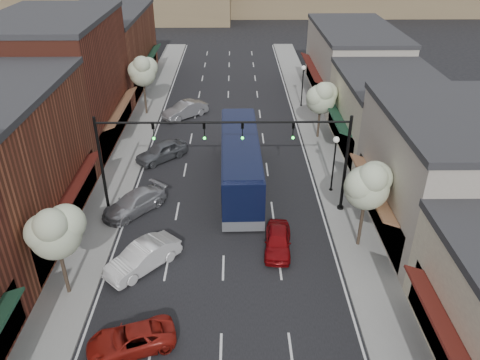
{
  "coord_description": "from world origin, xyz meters",
  "views": [
    {
      "loc": [
        0.72,
        -19.08,
        17.91
      ],
      "look_at": [
        1.05,
        8.44,
        2.2
      ],
      "focal_mm": 35.0,
      "sensor_mm": 36.0,
      "label": 1
    }
  ],
  "objects_px": {
    "lamp_post_far": "(303,79)",
    "parked_car_b": "(143,257)",
    "red_hatchback": "(278,241)",
    "parked_car_e": "(185,110)",
    "signal_mast_right": "(311,150)",
    "lamp_post_near": "(335,155)",
    "coach_bus": "(240,162)",
    "tree_left_far": "(143,70)",
    "parked_car_c": "(134,203)",
    "parked_car_a": "(131,339)",
    "tree_right_near": "(368,184)",
    "tree_left_near": "(55,231)",
    "tree_right_far": "(322,97)",
    "signal_mast_left": "(136,151)",
    "parked_car_d": "(161,151)"
  },
  "relations": [
    {
      "from": "lamp_post_far",
      "to": "parked_car_b",
      "type": "xyz_separation_m",
      "value": [
        -12.41,
        -25.91,
        -2.24
      ]
    },
    {
      "from": "red_hatchback",
      "to": "parked_car_e",
      "type": "distance_m",
      "value": 22.83
    },
    {
      "from": "signal_mast_right",
      "to": "lamp_post_near",
      "type": "distance_m",
      "value": 3.69
    },
    {
      "from": "parked_car_b",
      "to": "parked_car_e",
      "type": "xyz_separation_m",
      "value": [
        0.36,
        23.14,
        0.01
      ]
    },
    {
      "from": "signal_mast_right",
      "to": "coach_bus",
      "type": "relative_size",
      "value": 0.65
    },
    {
      "from": "tree_left_far",
      "to": "parked_car_c",
      "type": "relative_size",
      "value": 1.28
    },
    {
      "from": "lamp_post_far",
      "to": "parked_car_a",
      "type": "distance_m",
      "value": 34.0
    },
    {
      "from": "tree_right_near",
      "to": "tree_left_near",
      "type": "relative_size",
      "value": 1.05
    },
    {
      "from": "red_hatchback",
      "to": "parked_car_e",
      "type": "xyz_separation_m",
      "value": [
        -7.55,
        21.55,
        0.11
      ]
    },
    {
      "from": "tree_right_near",
      "to": "parked_car_e",
      "type": "bearing_deg",
      "value": 120.63
    },
    {
      "from": "lamp_post_near",
      "to": "lamp_post_far",
      "type": "xyz_separation_m",
      "value": [
        0.0,
        17.5,
        0.0
      ]
    },
    {
      "from": "tree_right_far",
      "to": "parked_car_c",
      "type": "relative_size",
      "value": 1.13
    },
    {
      "from": "signal_mast_left",
      "to": "tree_right_far",
      "type": "relative_size",
      "value": 1.51
    },
    {
      "from": "lamp_post_near",
      "to": "parked_car_d",
      "type": "height_order",
      "value": "lamp_post_near"
    },
    {
      "from": "signal_mast_left",
      "to": "lamp_post_far",
      "type": "bearing_deg",
      "value": 56.14
    },
    {
      "from": "parked_car_c",
      "to": "parked_car_e",
      "type": "distance_m",
      "value": 17.35
    },
    {
      "from": "tree_right_near",
      "to": "tree_right_far",
      "type": "bearing_deg",
      "value": 90.0
    },
    {
      "from": "signal_mast_right",
      "to": "red_hatchback",
      "type": "bearing_deg",
      "value": -118.31
    },
    {
      "from": "tree_right_far",
      "to": "tree_left_near",
      "type": "relative_size",
      "value": 0.95
    },
    {
      "from": "red_hatchback",
      "to": "parked_car_a",
      "type": "relative_size",
      "value": 0.94
    },
    {
      "from": "tree_right_near",
      "to": "lamp_post_far",
      "type": "relative_size",
      "value": 1.34
    },
    {
      "from": "lamp_post_far",
      "to": "coach_bus",
      "type": "height_order",
      "value": "lamp_post_far"
    },
    {
      "from": "tree_right_near",
      "to": "tree_right_far",
      "type": "xyz_separation_m",
      "value": [
        0.0,
        16.0,
        -0.46
      ]
    },
    {
      "from": "red_hatchback",
      "to": "signal_mast_right",
      "type": "bearing_deg",
      "value": 67.29
    },
    {
      "from": "tree_left_far",
      "to": "signal_mast_right",
      "type": "bearing_deg",
      "value": -52.29
    },
    {
      "from": "tree_right_near",
      "to": "red_hatchback",
      "type": "height_order",
      "value": "tree_right_near"
    },
    {
      "from": "signal_mast_left",
      "to": "red_hatchback",
      "type": "height_order",
      "value": "signal_mast_left"
    },
    {
      "from": "tree_left_far",
      "to": "tree_right_far",
      "type": "bearing_deg",
      "value": -19.87
    },
    {
      "from": "tree_right_far",
      "to": "coach_bus",
      "type": "xyz_separation_m",
      "value": [
        -7.23,
        -8.4,
        -2.0
      ]
    },
    {
      "from": "tree_right_near",
      "to": "parked_car_d",
      "type": "bearing_deg",
      "value": 139.03
    },
    {
      "from": "tree_left_far",
      "to": "parked_car_c",
      "type": "bearing_deg",
      "value": -83.48
    },
    {
      "from": "parked_car_e",
      "to": "lamp_post_far",
      "type": "bearing_deg",
      "value": 63.01
    },
    {
      "from": "lamp_post_far",
      "to": "parked_car_a",
      "type": "height_order",
      "value": "lamp_post_far"
    },
    {
      "from": "tree_left_far",
      "to": "lamp_post_near",
      "type": "bearing_deg",
      "value": -43.89
    },
    {
      "from": "tree_right_near",
      "to": "parked_car_e",
      "type": "relative_size",
      "value": 1.26
    },
    {
      "from": "lamp_post_far",
      "to": "red_hatchback",
      "type": "height_order",
      "value": "lamp_post_far"
    },
    {
      "from": "signal_mast_right",
      "to": "tree_left_far",
      "type": "relative_size",
      "value": 1.34
    },
    {
      "from": "tree_left_far",
      "to": "parked_car_c",
      "type": "height_order",
      "value": "tree_left_far"
    },
    {
      "from": "red_hatchback",
      "to": "tree_right_near",
      "type": "bearing_deg",
      "value": 8.64
    },
    {
      "from": "tree_left_near",
      "to": "tree_left_far",
      "type": "height_order",
      "value": "tree_left_far"
    },
    {
      "from": "lamp_post_near",
      "to": "tree_right_far",
      "type": "bearing_deg",
      "value": 86.69
    },
    {
      "from": "tree_right_far",
      "to": "parked_car_d",
      "type": "height_order",
      "value": "tree_right_far"
    },
    {
      "from": "tree_right_far",
      "to": "parked_car_d",
      "type": "xyz_separation_m",
      "value": [
        -13.73,
        -4.08,
        -3.23
      ]
    },
    {
      "from": "lamp_post_far",
      "to": "parked_car_a",
      "type": "relative_size",
      "value": 1.07
    },
    {
      "from": "tree_right_far",
      "to": "parked_car_b",
      "type": "relative_size",
      "value": 1.17
    },
    {
      "from": "lamp_post_near",
      "to": "coach_bus",
      "type": "height_order",
      "value": "lamp_post_near"
    },
    {
      "from": "lamp_post_near",
      "to": "parked_car_a",
      "type": "height_order",
      "value": "lamp_post_near"
    },
    {
      "from": "lamp_post_near",
      "to": "red_hatchback",
      "type": "relative_size",
      "value": 1.14
    },
    {
      "from": "coach_bus",
      "to": "parked_car_c",
      "type": "height_order",
      "value": "coach_bus"
    },
    {
      "from": "parked_car_b",
      "to": "signal_mast_left",
      "type": "bearing_deg",
      "value": 142.31
    }
  ]
}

